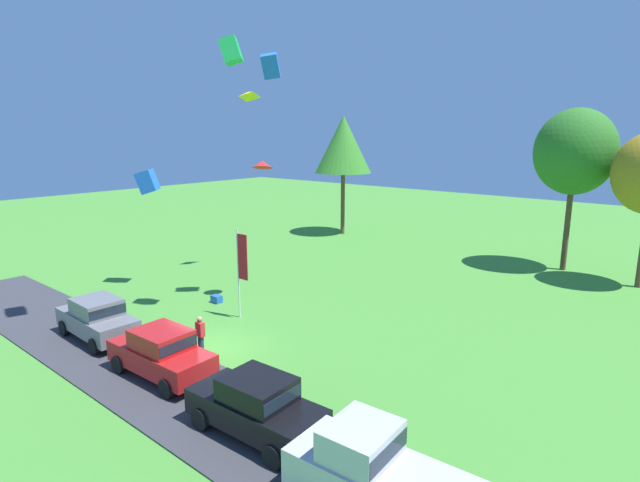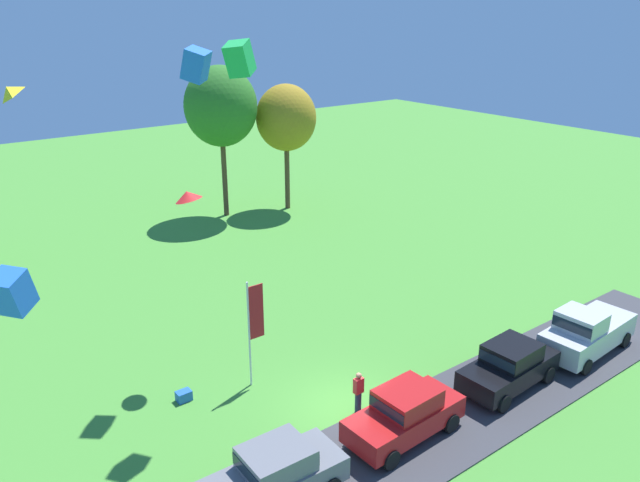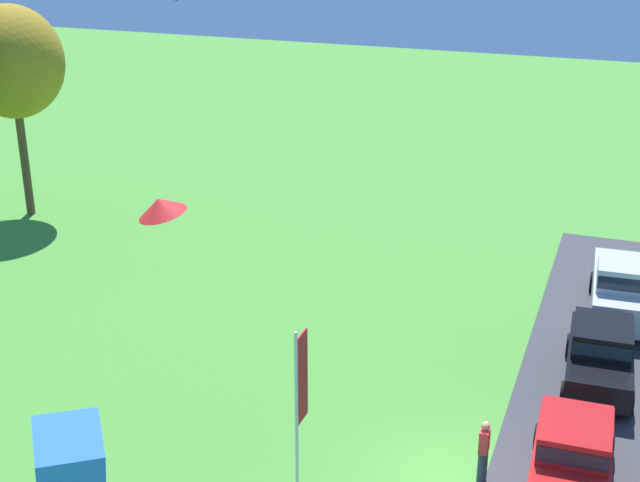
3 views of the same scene
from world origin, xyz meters
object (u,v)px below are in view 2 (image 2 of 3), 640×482
Objects in this scene: car_sedan_mid_row at (510,364)px; kite_box_over_trees at (12,292)px; car_pickup_by_flagpole at (586,331)px; tree_lone_near at (221,107)px; kite_box_mid_center at (239,59)px; car_sedan_far_end at (275,474)px; tree_right_of_center at (286,118)px; kite_box_low_drifter at (196,65)px; person_watching_sky at (358,393)px; kite_delta_topmost at (188,196)px; kite_diamond_near_flag at (7,92)px; car_sedan_near_entrance at (405,412)px; flag_banner at (254,319)px; cooler_box at (184,396)px.

kite_box_over_trees reaches higher than car_sedan_mid_row.
car_pickup_by_flagpole is at bearing -18.41° from kite_box_over_trees.
kite_box_over_trees is (-17.68, -19.54, -1.52)m from tree_lone_near.
car_sedan_far_end is at bearing -115.51° from kite_box_mid_center.
tree_right_of_center is 24.05m from kite_box_mid_center.
car_sedan_far_end is 14.18m from kite_box_low_drifter.
kite_box_mid_center is at bearing -116.35° from tree_lone_near.
kite_box_over_trees reaches higher than person_watching_sky.
kite_delta_topmost is 1.01× the size of kite_box_mid_center.
car_sedan_far_end is 16.14m from kite_diamond_near_flag.
person_watching_sky is (-0.37, 2.03, -0.16)m from car_sedan_near_entrance.
kite_box_over_trees is at bearing -140.49° from tree_right_of_center.
tree_lone_near is at bearing 63.97° from flag_banner.
car_pickup_by_flagpole is at bearing -4.59° from car_sedan_mid_row.
kite_box_low_drifter is 9.97m from kite_box_over_trees.
flag_banner is at bearing 111.14° from car_sedan_near_entrance.
car_sedan_far_end is 0.49× the size of tree_right_of_center.
kite_delta_topmost is at bearing 49.48° from cooler_box.
kite_box_low_drifter is at bearing -32.61° from kite_diamond_near_flag.
flag_banner is at bearing 140.93° from car_sedan_mid_row.
flag_banner is (-9.63, -19.71, -4.92)m from tree_lone_near.
kite_diamond_near_flag is (-18.50, 12.93, 10.13)m from car_pickup_by_flagpole.
person_watching_sky is at bearing -51.92° from kite_diamond_near_flag.
tree_lone_near is at bearing 56.84° from cooler_box.
kite_delta_topmost is (-8.84, 8.90, 6.32)m from car_sedan_mid_row.
car_sedan_near_entrance is 10.11m from car_pickup_by_flagpole.
kite_box_low_drifter is 1.00× the size of kite_diamond_near_flag.
car_sedan_mid_row is 12.64m from cooler_box.
car_pickup_by_flagpole is 18.20m from kite_box_mid_center.
car_sedan_near_entrance is 7.97× the size of cooler_box.
person_watching_sky is 1.63× the size of kite_delta_topmost.
tree_lone_near reaches higher than kite_delta_topmost.
kite_box_mid_center is (2.69, -0.67, 12.29)m from cooler_box.
kite_box_low_drifter reaches higher than kite_box_over_trees.
person_watching_sky is 13.27m from kite_box_low_drifter.
kite_diamond_near_flag reaches higher than tree_lone_near.
car_sedan_far_end is 2.60× the size of person_watching_sky.
person_watching_sky is 1.39× the size of kite_box_over_trees.
car_sedan_mid_row is 0.43× the size of tree_lone_near.
kite_box_low_drifter reaches higher than car_pickup_by_flagpole.
kite_delta_topmost is (6.92, 2.47, 1.13)m from kite_box_over_trees.
tree_right_of_center is 23.54m from flag_banner.
cooler_box is 7.98m from kite_box_over_trees.
flag_banner is 7.97× the size of cooler_box.
flag_banner is (-1.95, 3.97, 1.95)m from person_watching_sky.
tree_lone_near is (12.54, 25.53, 6.71)m from car_sedan_far_end.
car_pickup_by_flagpole is 17.56m from kite_delta_topmost.
tree_lone_near reaches higher than flag_banner.
tree_right_of_center is at bearing 75.48° from car_sedan_mid_row.
car_sedan_far_end is at bearing -125.06° from tree_right_of_center.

